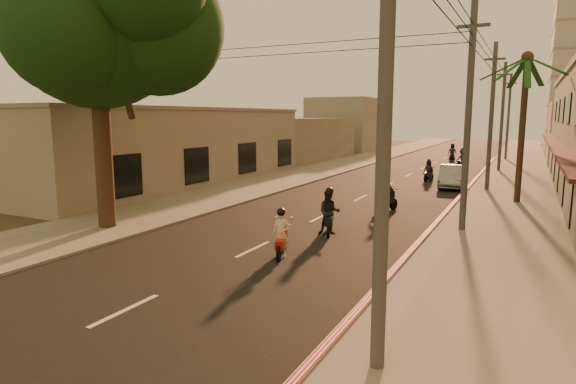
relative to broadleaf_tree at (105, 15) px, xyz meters
name	(u,v)px	position (x,y,z in m)	size (l,w,h in m)	color
ground	(220,265)	(6.61, -2.14, -8.48)	(160.00, 160.00, 0.00)	#383023
road	(389,185)	(6.61, 17.86, -8.47)	(10.00, 140.00, 0.02)	black
sidewalk_right	(509,192)	(14.11, 17.86, -8.42)	(5.00, 140.00, 0.12)	slate
sidewalk_left	(290,178)	(-0.89, 17.86, -8.42)	(5.00, 140.00, 0.12)	slate
curb_stripe	(457,201)	(11.71, 12.86, -8.38)	(0.20, 60.00, 0.20)	red
left_building	(168,146)	(-7.37, 11.86, -5.88)	(8.20, 24.20, 5.20)	gray
broadleaf_tree	(105,15)	(0.00, 0.00, 0.00)	(9.60, 8.70, 12.10)	black
palm_tree	(527,66)	(14.61, 13.86, -1.33)	(5.00, 5.00, 8.20)	black
utility_poles	(493,84)	(12.81, 17.86, -1.94)	(1.20, 48.26, 9.00)	#38383A
filler_left_near	(294,139)	(-7.39, 31.86, -6.28)	(8.00, 14.00, 4.40)	gray
filler_left_far	(351,124)	(-7.39, 49.86, -4.98)	(8.00, 14.00, 7.00)	gray
scooter_red	(281,235)	(7.90, -0.49, -7.73)	(0.88, 1.64, 1.67)	black
scooter_mid_a	(329,213)	(8.15, 3.16, -7.62)	(1.29, 1.83, 1.88)	black
scooter_mid_b	(386,195)	(8.95, 8.54, -7.65)	(1.25, 1.79, 1.81)	black
scooter_far_a	(429,171)	(8.67, 20.99, -7.75)	(0.93, 1.62, 1.60)	black
scooter_far_b	(462,159)	(9.74, 30.93, -7.62)	(1.57, 1.79, 1.85)	black
parked_car	(452,176)	(10.63, 18.46, -7.75)	(1.98, 4.56, 1.46)	#97999E
scooter_far_c	(452,153)	(7.91, 37.87, -7.62)	(1.04, 1.91, 1.89)	black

